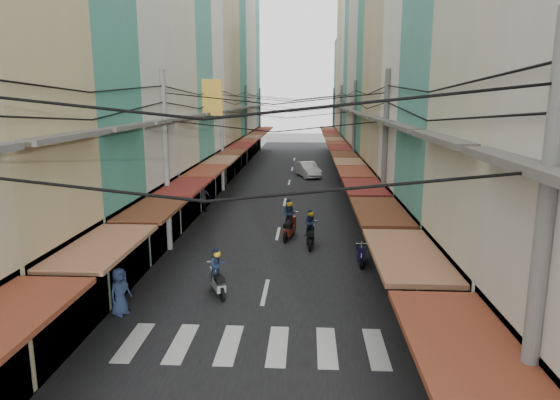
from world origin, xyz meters
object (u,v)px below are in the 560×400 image
(traffic_sign, at_px, (419,259))
(market_umbrella, at_px, (468,234))
(white_car, at_px, (308,177))
(bicycle, at_px, (396,258))

(traffic_sign, bearing_deg, market_umbrella, 51.67)
(white_car, relative_size, bicycle, 3.06)
(white_car, xyz_separation_m, market_umbrella, (5.65, -26.83, 2.25))
(white_car, xyz_separation_m, bicycle, (3.95, -22.77, 0.00))
(market_umbrella, distance_m, traffic_sign, 3.78)
(market_umbrella, bearing_deg, traffic_sign, -128.33)
(bicycle, distance_m, market_umbrella, 4.95)
(bicycle, distance_m, traffic_sign, 7.41)
(market_umbrella, bearing_deg, white_car, 101.90)
(bicycle, bearing_deg, traffic_sign, 152.98)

